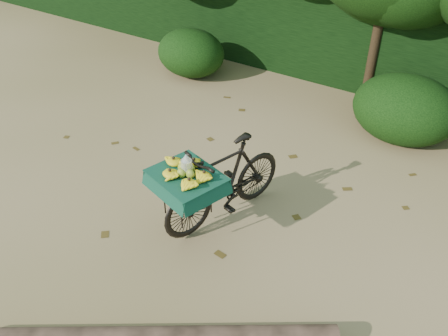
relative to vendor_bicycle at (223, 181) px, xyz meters
The scene contains 5 objects.
ground 1.03m from the vendor_bicycle, 99.03° to the right, with size 80.00×80.00×0.00m, color tan.
vendor_bicycle is the anchor object (origin of this frame).
hedge_backdrop 5.49m from the vendor_bicycle, 91.36° to the left, with size 26.00×1.80×1.80m, color black.
bush_clumps 3.50m from the vendor_bicycle, 83.94° to the left, with size 8.80×1.70×0.90m, color black, non-canonical shape.
leaf_litter 0.63m from the vendor_bicycle, 127.53° to the right, with size 7.00×7.30×0.01m, color #4E3A14, non-canonical shape.
Camera 1 is at (2.86, -3.28, 4.33)m, focal length 38.00 mm.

